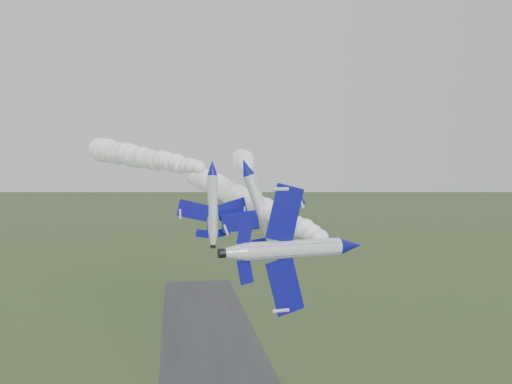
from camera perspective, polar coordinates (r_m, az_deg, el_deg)
jet_lead at (r=53.94m, az=9.49°, el=-5.33°), size 4.22×13.87×11.51m
smoke_trail_jet_lead at (r=91.89m, az=-1.99°, el=-0.33°), size 18.85×73.33×4.62m
jet_pair_left at (r=75.62m, az=-4.36°, el=2.48°), size 9.93×11.51×2.89m
smoke_trail_jet_pair_left at (r=109.22m, az=-11.87°, el=3.53°), size 24.67×64.55×5.26m
jet_pair_right at (r=74.80m, az=-1.03°, el=2.54°), size 10.82×13.62×4.53m
smoke_trail_jet_pair_right at (r=109.85m, az=-1.21°, el=3.00°), size 12.53×62.89×4.77m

